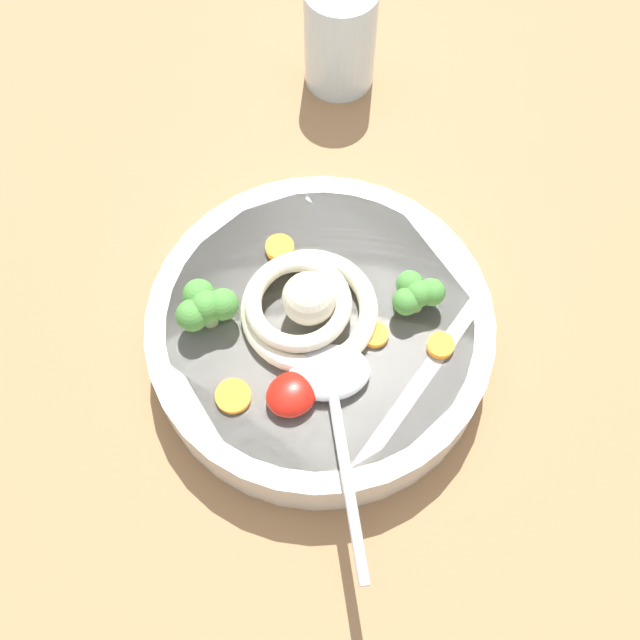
# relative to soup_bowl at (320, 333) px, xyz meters

# --- Properties ---
(table_slab) EXTENTS (1.18, 1.18, 0.04)m
(table_slab) POSITION_rel_soup_bowl_xyz_m (-0.03, -0.02, -0.05)
(table_slab) COLOR #936D47
(table_slab) RESTS_ON ground
(soup_bowl) EXTENTS (0.27, 0.27, 0.05)m
(soup_bowl) POSITION_rel_soup_bowl_xyz_m (0.00, 0.00, 0.00)
(soup_bowl) COLOR silver
(soup_bowl) RESTS_ON table_slab
(noodle_pile) EXTENTS (0.12, 0.11, 0.05)m
(noodle_pile) POSITION_rel_soup_bowl_xyz_m (0.01, -0.01, 0.04)
(noodle_pile) COLOR beige
(noodle_pile) RESTS_ON soup_bowl
(soup_spoon) EXTENTS (0.10, 0.17, 0.02)m
(soup_spoon) POSITION_rel_soup_bowl_xyz_m (0.02, 0.06, 0.03)
(soup_spoon) COLOR #B7B7BC
(soup_spoon) RESTS_ON soup_bowl
(chili_sauce_dollop) EXTENTS (0.04, 0.03, 0.02)m
(chili_sauce_dollop) POSITION_rel_soup_bowl_xyz_m (0.05, 0.04, 0.03)
(chili_sauce_dollop) COLOR #B2190F
(chili_sauce_dollop) RESTS_ON soup_bowl
(broccoli_floret_front) EXTENTS (0.05, 0.04, 0.04)m
(broccoli_floret_front) POSITION_rel_soup_bowl_xyz_m (0.07, -0.05, 0.05)
(broccoli_floret_front) COLOR #7A9E60
(broccoli_floret_front) RESTS_ON soup_bowl
(broccoli_floret_far) EXTENTS (0.04, 0.04, 0.03)m
(broccoli_floret_far) POSITION_rel_soup_bowl_xyz_m (-0.07, 0.03, 0.04)
(broccoli_floret_far) COLOR #7A9E60
(broccoli_floret_far) RESTS_ON soup_bowl
(carrot_slice_extra_b) EXTENTS (0.02, 0.02, 0.01)m
(carrot_slice_extra_b) POSITION_rel_soup_bowl_xyz_m (-0.01, -0.07, 0.03)
(carrot_slice_extra_b) COLOR orange
(carrot_slice_extra_b) RESTS_ON soup_bowl
(carrot_slice_rear) EXTENTS (0.02, 0.02, 0.01)m
(carrot_slice_rear) POSITION_rel_soup_bowl_xyz_m (-0.06, 0.07, 0.03)
(carrot_slice_rear) COLOR orange
(carrot_slice_rear) RESTS_ON soup_bowl
(carrot_slice_near_spoon) EXTENTS (0.03, 0.03, 0.00)m
(carrot_slice_near_spoon) POSITION_rel_soup_bowl_xyz_m (0.09, 0.02, 0.03)
(carrot_slice_near_spoon) COLOR orange
(carrot_slice_near_spoon) RESTS_ON soup_bowl
(carrot_slice_right) EXTENTS (0.02, 0.02, 0.01)m
(carrot_slice_right) POSITION_rel_soup_bowl_xyz_m (-0.02, 0.03, 0.03)
(carrot_slice_right) COLOR orange
(carrot_slice_right) RESTS_ON soup_bowl
(drinking_glass) EXTENTS (0.07, 0.07, 0.10)m
(drinking_glass) POSITION_rel_soup_bowl_xyz_m (-0.17, -0.24, 0.03)
(drinking_glass) COLOR silver
(drinking_glass) RESTS_ON table_slab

